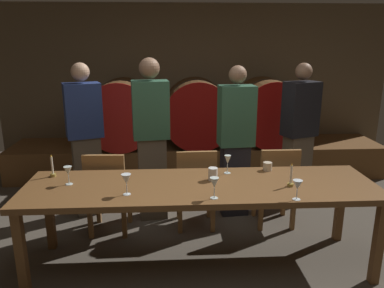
% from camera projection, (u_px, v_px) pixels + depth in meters
% --- Properties ---
extents(ground_plane, '(7.76, 7.76, 0.00)m').
position_uv_depth(ground_plane, '(218.00, 274.00, 3.20)').
color(ground_plane, '#4C443A').
extents(back_wall, '(5.97, 0.24, 2.46)m').
position_uv_depth(back_wall, '(195.00, 87.00, 5.88)').
color(back_wall, brown).
rests_on(back_wall, ground).
extents(barrel_shelf, '(5.37, 0.90, 0.46)m').
position_uv_depth(barrel_shelf, '(197.00, 158.00, 5.62)').
color(barrel_shelf, brown).
rests_on(barrel_shelf, ground).
extents(wine_barrel_left, '(0.95, 0.95, 0.95)m').
position_uv_depth(wine_barrel_left, '(122.00, 113.00, 5.37)').
color(wine_barrel_left, '#513319').
rests_on(wine_barrel_left, barrel_shelf).
extents(wine_barrel_center, '(0.95, 0.95, 0.95)m').
position_uv_depth(wine_barrel_center, '(197.00, 112.00, 5.43)').
color(wine_barrel_center, '#513319').
rests_on(wine_barrel_center, barrel_shelf).
extents(wine_barrel_right, '(0.95, 0.95, 0.95)m').
position_uv_depth(wine_barrel_right, '(267.00, 111.00, 5.49)').
color(wine_barrel_right, brown).
rests_on(wine_barrel_right, barrel_shelf).
extents(dining_table, '(2.96, 0.82, 0.76)m').
position_uv_depth(dining_table, '(201.00, 191.00, 3.17)').
color(dining_table, brown).
rests_on(dining_table, ground).
extents(chair_left, '(0.42, 0.42, 0.88)m').
position_uv_depth(chair_left, '(108.00, 189.00, 3.76)').
color(chair_left, olive).
rests_on(chair_left, ground).
extents(chair_center, '(0.41, 0.41, 0.88)m').
position_uv_depth(chair_center, '(196.00, 185.00, 3.88)').
color(chair_center, olive).
rests_on(chair_center, ground).
extents(chair_right, '(0.40, 0.40, 0.88)m').
position_uv_depth(chair_right, '(276.00, 183.00, 3.93)').
color(chair_right, olive).
rests_on(chair_right, ground).
extents(guest_far_left, '(0.44, 0.36, 1.71)m').
position_uv_depth(guest_far_left, '(85.00, 139.00, 4.14)').
color(guest_far_left, brown).
rests_on(guest_far_left, ground).
extents(guest_center_left, '(0.41, 0.29, 1.76)m').
position_uv_depth(guest_center_left, '(151.00, 139.00, 4.02)').
color(guest_center_left, brown).
rests_on(guest_center_left, ground).
extents(guest_center_right, '(0.40, 0.27, 1.68)m').
position_uv_depth(guest_center_right, '(236.00, 141.00, 4.12)').
color(guest_center_right, black).
rests_on(guest_center_right, ground).
extents(guest_far_right, '(0.44, 0.36, 1.69)m').
position_uv_depth(guest_far_right, '(299.00, 134.00, 4.40)').
color(guest_far_right, brown).
rests_on(guest_far_right, ground).
extents(candle_left, '(0.05, 0.05, 0.21)m').
position_uv_depth(candle_left, '(53.00, 170.00, 3.32)').
color(candle_left, olive).
rests_on(candle_left, dining_table).
extents(candle_right, '(0.05, 0.05, 0.21)m').
position_uv_depth(candle_right, '(291.00, 180.00, 3.10)').
color(candle_right, olive).
rests_on(candle_right, dining_table).
extents(wine_glass_far_left, '(0.07, 0.07, 0.16)m').
position_uv_depth(wine_glass_far_left, '(68.00, 171.00, 3.12)').
color(wine_glass_far_left, silver).
rests_on(wine_glass_far_left, dining_table).
extents(wine_glass_left, '(0.08, 0.08, 0.17)m').
position_uv_depth(wine_glass_left, '(126.00, 180.00, 2.91)').
color(wine_glass_left, white).
rests_on(wine_glass_left, dining_table).
extents(wine_glass_center, '(0.07, 0.07, 0.17)m').
position_uv_depth(wine_glass_center, '(214.00, 183.00, 2.84)').
color(wine_glass_center, silver).
rests_on(wine_glass_center, dining_table).
extents(wine_glass_right, '(0.06, 0.06, 0.17)m').
position_uv_depth(wine_glass_right, '(228.00, 160.00, 3.39)').
color(wine_glass_right, silver).
rests_on(wine_glass_right, dining_table).
extents(wine_glass_far_right, '(0.07, 0.07, 0.16)m').
position_uv_depth(wine_glass_far_right, '(298.00, 185.00, 2.82)').
color(wine_glass_far_right, white).
rests_on(wine_glass_far_right, dining_table).
extents(cup_left, '(0.08, 0.08, 0.11)m').
position_uv_depth(cup_left, '(213.00, 174.00, 3.24)').
color(cup_left, white).
rests_on(cup_left, dining_table).
extents(cup_right, '(0.08, 0.08, 0.08)m').
position_uv_depth(cup_right, '(268.00, 166.00, 3.49)').
color(cup_right, beige).
rests_on(cup_right, dining_table).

